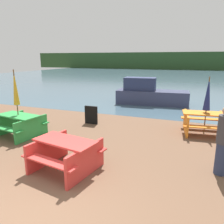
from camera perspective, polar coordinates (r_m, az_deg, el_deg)
water at (r=34.75m, az=16.63°, el=8.97°), size 60.00×50.00×0.00m
far_treeline at (r=54.62m, az=18.44°, el=12.56°), size 80.00×1.60×4.00m
picnic_table_red at (r=5.48m, az=-12.00°, el=-10.23°), size 1.72×1.62×0.77m
picnic_table_green at (r=8.32m, az=-23.11°, el=-2.75°), size 1.69×1.58×0.75m
picnic_table_orange at (r=8.53m, az=23.10°, el=-2.27°), size 1.72×1.56×0.78m
umbrella_navy at (r=8.33m, az=23.75°, el=4.29°), size 0.24×0.24×2.05m
umbrella_gold at (r=8.08m, az=-23.94°, el=5.68°), size 0.20×0.20×2.30m
boat at (r=13.16m, az=9.75°, el=4.58°), size 4.22×1.68×1.55m
person at (r=5.65m, az=27.13°, el=-6.76°), size 0.33×0.33×1.64m
signboard at (r=9.08m, az=-5.47°, el=-0.77°), size 0.55×0.08×0.75m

